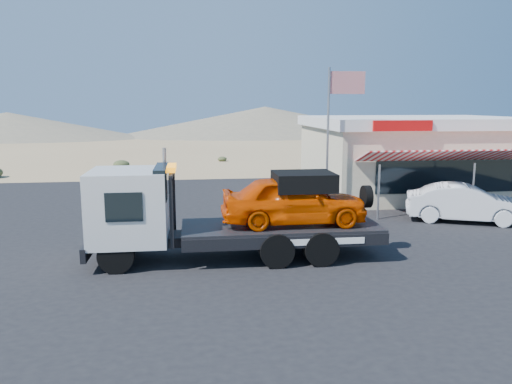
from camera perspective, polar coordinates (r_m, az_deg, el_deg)
ground at (r=16.09m, az=-4.13°, el=-6.50°), size 120.00×120.00×0.00m
asphalt_lot at (r=19.17m, az=1.35°, el=-3.74°), size 32.00×24.00×0.02m
tow_truck at (r=14.75m, az=-3.16°, el=-1.93°), size 8.44×2.50×2.82m
white_sedan at (r=21.13m, az=22.81°, el=-1.18°), size 4.69×3.12×1.46m
jerky_store at (r=27.01m, az=17.53°, el=4.08°), size 10.40×9.97×3.90m
flagpole at (r=20.74m, az=8.86°, el=7.68°), size 1.55×0.10×6.00m
distant_hills at (r=71.16m, az=-14.69°, el=7.54°), size 126.00×48.00×4.20m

